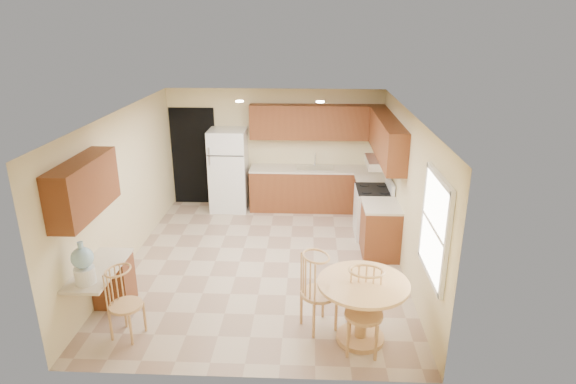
{
  "coord_description": "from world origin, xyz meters",
  "views": [
    {
      "loc": [
        0.71,
        -7.14,
        3.82
      ],
      "look_at": [
        0.38,
        0.3,
        1.15
      ],
      "focal_mm": 30.0,
      "sensor_mm": 36.0,
      "label": 1
    }
  ],
  "objects_px": {
    "water_crock": "(83,265)",
    "dining_table": "(362,302)",
    "chair_desk": "(122,301)",
    "chair_table_b": "(365,309)",
    "stove": "(373,212)",
    "chair_table_a": "(319,288)",
    "refrigerator": "(229,170)"
  },
  "relations": [
    {
      "from": "stove",
      "to": "chair_table_b",
      "type": "distance_m",
      "value": 3.52
    },
    {
      "from": "stove",
      "to": "chair_table_b",
      "type": "bearing_deg",
      "value": -98.58
    },
    {
      "from": "chair_desk",
      "to": "dining_table",
      "type": "bearing_deg",
      "value": 108.18
    },
    {
      "from": "chair_table_b",
      "to": "water_crock",
      "type": "bearing_deg",
      "value": 4.57
    },
    {
      "from": "chair_table_a",
      "to": "chair_desk",
      "type": "distance_m",
      "value": 2.44
    },
    {
      "from": "chair_table_b",
      "to": "chair_desk",
      "type": "xyz_separation_m",
      "value": [
        -2.95,
        0.16,
        -0.07
      ]
    },
    {
      "from": "refrigerator",
      "to": "chair_table_a",
      "type": "distance_m",
      "value": 4.63
    },
    {
      "from": "refrigerator",
      "to": "dining_table",
      "type": "bearing_deg",
      "value": -61.91
    },
    {
      "from": "chair_table_a",
      "to": "water_crock",
      "type": "bearing_deg",
      "value": -114.95
    },
    {
      "from": "stove",
      "to": "chair_desk",
      "type": "xyz_separation_m",
      "value": [
        -3.47,
        -3.32,
        0.1
      ]
    },
    {
      "from": "refrigerator",
      "to": "dining_table",
      "type": "distance_m",
      "value": 5.0
    },
    {
      "from": "water_crock",
      "to": "dining_table",
      "type": "bearing_deg",
      "value": 1.11
    },
    {
      "from": "refrigerator",
      "to": "water_crock",
      "type": "distance_m",
      "value": 4.59
    },
    {
      "from": "chair_table_a",
      "to": "chair_desk",
      "type": "relative_size",
      "value": 1.13
    },
    {
      "from": "stove",
      "to": "dining_table",
      "type": "height_order",
      "value": "stove"
    },
    {
      "from": "chair_desk",
      "to": "chair_table_b",
      "type": "bearing_deg",
      "value": 102.4
    },
    {
      "from": "stove",
      "to": "chair_table_a",
      "type": "bearing_deg",
      "value": -109.14
    },
    {
      "from": "dining_table",
      "to": "chair_desk",
      "type": "bearing_deg",
      "value": -177.36
    },
    {
      "from": "stove",
      "to": "dining_table",
      "type": "xyz_separation_m",
      "value": [
        -0.52,
        -3.18,
        0.07
      ]
    },
    {
      "from": "chair_table_a",
      "to": "chair_table_b",
      "type": "distance_m",
      "value": 0.69
    },
    {
      "from": "dining_table",
      "to": "chair_desk",
      "type": "distance_m",
      "value": 2.95
    },
    {
      "from": "chair_desk",
      "to": "refrigerator",
      "type": "bearing_deg",
      "value": -171.99
    },
    {
      "from": "refrigerator",
      "to": "dining_table",
      "type": "height_order",
      "value": "refrigerator"
    },
    {
      "from": "refrigerator",
      "to": "dining_table",
      "type": "xyz_separation_m",
      "value": [
        2.35,
        -4.4,
        -0.32
      ]
    },
    {
      "from": "refrigerator",
      "to": "chair_desk",
      "type": "xyz_separation_m",
      "value": [
        -0.6,
        -4.54,
        -0.29
      ]
    },
    {
      "from": "chair_table_a",
      "to": "chair_desk",
      "type": "bearing_deg",
      "value": -112.52
    },
    {
      "from": "dining_table",
      "to": "chair_table_b",
      "type": "bearing_deg",
      "value": -90.0
    },
    {
      "from": "stove",
      "to": "dining_table",
      "type": "relative_size",
      "value": 0.97
    },
    {
      "from": "stove",
      "to": "water_crock",
      "type": "relative_size",
      "value": 1.97
    },
    {
      "from": "dining_table",
      "to": "chair_table_b",
      "type": "height_order",
      "value": "chair_table_b"
    },
    {
      "from": "chair_table_b",
      "to": "water_crock",
      "type": "distance_m",
      "value": 3.43
    },
    {
      "from": "refrigerator",
      "to": "chair_table_b",
      "type": "distance_m",
      "value": 5.26
    }
  ]
}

